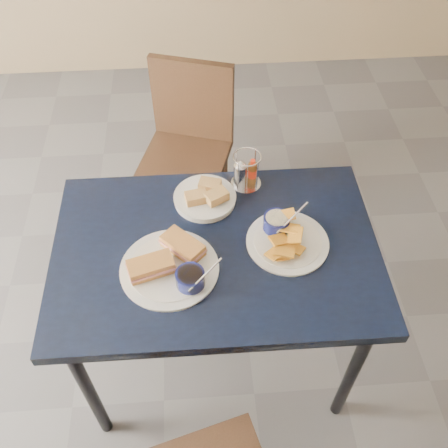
{
  "coord_description": "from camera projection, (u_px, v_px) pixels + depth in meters",
  "views": [
    {
      "loc": [
        0.19,
        -0.8,
        2.04
      ],
      "look_at": [
        0.27,
        0.24,
        0.82
      ],
      "focal_mm": 40.0,
      "sensor_mm": 36.0,
      "label": 1
    }
  ],
  "objects": [
    {
      "name": "chair_far",
      "position": [
        184.0,
        137.0,
        2.42
      ],
      "size": [
        0.49,
        0.49,
        0.84
      ],
      "color": "black",
      "rests_on": "ground"
    },
    {
      "name": "bread_basket",
      "position": [
        206.0,
        197.0,
        1.75
      ],
      "size": [
        0.22,
        0.22,
        0.07
      ],
      "color": "white",
      "rests_on": "dining_table"
    },
    {
      "name": "sandwich_plate",
      "position": [
        172.0,
        265.0,
        1.56
      ],
      "size": [
        0.32,
        0.31,
        0.12
      ],
      "color": "white",
      "rests_on": "dining_table"
    },
    {
      "name": "dining_table",
      "position": [
        216.0,
        262.0,
        1.69
      ],
      "size": [
        1.07,
        0.72,
        0.75
      ],
      "color": "black",
      "rests_on": "ground"
    },
    {
      "name": "plantain_plate",
      "position": [
        284.0,
        235.0,
        1.64
      ],
      "size": [
        0.27,
        0.27,
        0.12
      ],
      "color": "white",
      "rests_on": "dining_table"
    },
    {
      "name": "condiment_caddy",
      "position": [
        245.0,
        172.0,
        1.78
      ],
      "size": [
        0.11,
        0.11,
        0.14
      ],
      "color": "silver",
      "rests_on": "dining_table"
    },
    {
      "name": "ground",
      "position": [
        164.0,
        401.0,
        2.06
      ],
      "size": [
        6.0,
        6.0,
        0.0
      ],
      "primitive_type": "plane",
      "color": "#505055",
      "rests_on": "ground"
    }
  ]
}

